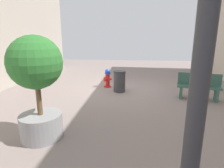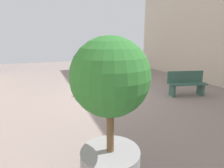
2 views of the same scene
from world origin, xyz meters
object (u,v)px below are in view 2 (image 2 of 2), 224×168
at_px(fire_hydrant, 89,85).
at_px(trash_bin, 110,87).
at_px(planter_tree, 110,101).
at_px(bench_near, 186,83).

xyz_separation_m(fire_hydrant, trash_bin, (-0.60, 0.69, 0.02)).
bearing_deg(fire_hydrant, planter_tree, 79.45).
relative_size(fire_hydrant, bench_near, 0.55).
relative_size(fire_hydrant, trash_bin, 0.96).
bearing_deg(bench_near, trash_bin, -13.28).
distance_m(fire_hydrant, trash_bin, 0.92).
bearing_deg(trash_bin, planter_tree, 69.59).
bearing_deg(trash_bin, bench_near, 166.72).
bearing_deg(fire_hydrant, bench_near, 158.63).
height_order(fire_hydrant, bench_near, bench_near).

